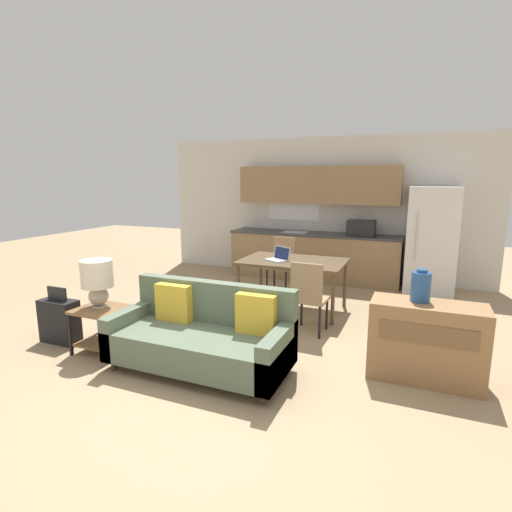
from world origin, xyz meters
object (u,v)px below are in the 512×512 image
refrigerator (432,240)px  dining_chair_near_right (309,295)px  vase (421,286)px  dining_table (293,264)px  couch (203,336)px  table_lamp (97,279)px  dining_chair_far_left (282,262)px  suitcase (60,321)px  credenza (426,342)px  laptop (279,257)px  side_table (101,322)px

refrigerator → dining_chair_near_right: bearing=-117.4°
vase → dining_chair_near_right: (-1.26, 0.64, -0.40)m
dining_table → couch: size_ratio=0.82×
vase → table_lamp: bearing=-167.8°
dining_chair_near_right → dining_chair_far_left: (-0.96, 1.72, 0.00)m
dining_table → couch: (-0.27, -2.15, -0.35)m
dining_chair_near_right → table_lamp: bearing=35.5°
vase → dining_chair_near_right: 1.47m
refrigerator → couch: 4.55m
refrigerator → table_lamp: refrigerator is taller
suitcase → credenza: bearing=9.9°
vase → laptop: 2.40m
table_lamp → dining_chair_far_left: size_ratio=0.58×
dining_chair_far_left → credenza: bearing=-44.9°
refrigerator → suitcase: 5.77m
table_lamp → dining_chair_far_left: bearing=70.5°
laptop → credenza: bearing=-7.5°
couch → side_table: size_ratio=3.63×
side_table → couch: bearing=4.2°
refrigerator → suitcase: refrigerator is taller
credenza → dining_chair_near_right: 1.51m
dining_chair_far_left → suitcase: bearing=-117.3°
table_lamp → vase: vase is taller
couch → dining_chair_near_right: 1.51m
dining_chair_far_left → suitcase: size_ratio=1.37×
refrigerator → couch: (-2.14, -3.97, -0.56)m
dining_chair_near_right → laptop: 1.06m
table_lamp → credenza: 3.48m
vase → laptop: size_ratio=0.78×
dining_table → side_table: (-1.54, -2.24, -0.34)m
dining_table → dining_chair_far_left: dining_chair_far_left is taller
dining_chair_near_right → dining_chair_far_left: same height
dining_chair_near_right → suitcase: bearing=29.4°
vase → dining_chair_near_right: bearing=153.0°
laptop → table_lamp: bearing=-94.5°
suitcase → dining_chair_far_left: bearing=61.3°
dining_table → dining_chair_far_left: (-0.48, 0.87, -0.18)m
credenza → table_lamp: bearing=-168.8°
dining_table → dining_chair_far_left: bearing=118.8°
side_table → suitcase: size_ratio=0.75×
vase → laptop: (-1.93, 1.41, -0.12)m
refrigerator → couch: size_ratio=0.98×
table_lamp → laptop: table_lamp is taller
credenza → dining_chair_far_left: (-2.30, 2.41, 0.13)m
side_table → laptop: bearing=58.1°
couch → suitcase: couch is taller
vase → suitcase: 4.04m
refrigerator → vase: (-0.13, -3.32, 0.02)m
refrigerator → credenza: refrigerator is taller
laptop → suitcase: size_ratio=0.60×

